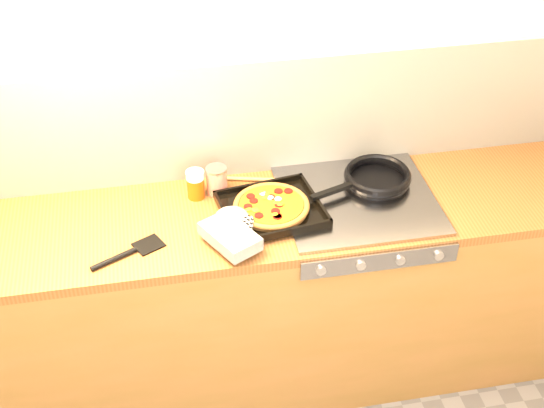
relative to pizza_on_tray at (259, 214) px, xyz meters
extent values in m
plane|color=beige|center=(-0.04, 0.36, 0.31)|extent=(3.20, 0.00, 3.20)
cube|color=silver|center=(-0.04, 0.35, 0.21)|extent=(3.20, 0.02, 0.50)
cube|color=brown|center=(-0.04, 0.06, -0.51)|extent=(3.20, 0.60, 0.86)
cube|color=brown|center=(-0.04, 0.06, -0.06)|extent=(3.20, 0.60, 0.04)
cube|color=gray|center=(0.41, -0.24, -0.09)|extent=(0.60, 0.03, 0.08)
cylinder|color=#A5A5AA|center=(0.18, -0.25, -0.09)|extent=(0.04, 0.02, 0.04)
cylinder|color=#A5A5AA|center=(0.33, -0.25, -0.09)|extent=(0.04, 0.02, 0.04)
cylinder|color=#A5A5AA|center=(0.48, -0.25, -0.09)|extent=(0.04, 0.02, 0.04)
cylinder|color=#A5A5AA|center=(0.63, -0.25, -0.09)|extent=(0.04, 0.02, 0.04)
cube|color=gray|center=(0.41, 0.06, -0.04)|extent=(0.60, 0.56, 0.02)
cube|color=black|center=(0.05, 0.04, -0.02)|extent=(0.42, 0.38, 0.01)
cube|color=black|center=(0.03, 0.20, -0.01)|extent=(0.37, 0.07, 0.02)
cube|color=black|center=(0.08, -0.12, -0.01)|extent=(0.37, 0.07, 0.02)
cube|color=black|center=(0.23, 0.07, -0.01)|extent=(0.06, 0.33, 0.02)
cube|color=black|center=(-0.13, 0.01, -0.01)|extent=(0.06, 0.33, 0.02)
cylinder|color=#AB6E31|center=(0.05, 0.04, -0.01)|extent=(0.32, 0.32, 0.02)
torus|color=#AB6E31|center=(0.05, 0.04, 0.00)|extent=(0.33, 0.33, 0.02)
cylinder|color=#C96918|center=(0.05, 0.04, 0.01)|extent=(0.28, 0.28, 0.01)
cylinder|color=maroon|center=(0.08, 0.03, 0.01)|extent=(0.04, 0.04, 0.00)
cylinder|color=maroon|center=(-0.02, 0.10, 0.01)|extent=(0.04, 0.04, 0.00)
cylinder|color=maroon|center=(0.06, -0.04, 0.01)|extent=(0.04, 0.04, 0.00)
cylinder|color=maroon|center=(-0.04, 0.04, 0.01)|extent=(0.04, 0.04, 0.00)
cylinder|color=maroon|center=(0.10, 0.11, 0.01)|extent=(0.04, 0.04, 0.00)
cylinder|color=maroon|center=(0.06, 0.08, 0.01)|extent=(0.04, 0.04, 0.00)
cylinder|color=maroon|center=(-0.01, -0.03, 0.01)|extent=(0.04, 0.04, 0.00)
cylinder|color=maroon|center=(0.13, 0.11, 0.01)|extent=(0.04, 0.04, 0.00)
cylinder|color=maroon|center=(0.06, -0.04, 0.01)|extent=(0.04, 0.04, 0.00)
cylinder|color=maroon|center=(0.06, -0.01, 0.01)|extent=(0.04, 0.04, 0.00)
cylinder|color=maroon|center=(-0.01, 0.07, 0.01)|extent=(0.04, 0.04, 0.00)
ellipsoid|color=orange|center=(-0.02, 0.01, 0.01)|extent=(0.03, 0.02, 0.01)
ellipsoid|color=orange|center=(-0.04, 0.02, 0.01)|extent=(0.03, 0.02, 0.01)
ellipsoid|color=orange|center=(0.04, 0.08, 0.01)|extent=(0.03, 0.02, 0.01)
ellipsoid|color=orange|center=(0.03, 0.12, 0.01)|extent=(0.03, 0.02, 0.01)
ellipsoid|color=orange|center=(0.05, -0.03, 0.01)|extent=(0.03, 0.02, 0.01)
ellipsoid|color=orange|center=(0.09, 0.03, 0.01)|extent=(0.03, 0.02, 0.01)
ellipsoid|color=orange|center=(0.07, 0.04, 0.01)|extent=(0.03, 0.02, 0.01)
ellipsoid|color=orange|center=(-0.01, 0.00, 0.01)|extent=(0.03, 0.02, 0.01)
ellipsoid|color=orange|center=(0.05, 0.11, 0.01)|extent=(0.03, 0.02, 0.01)
ellipsoid|color=silver|center=(0.03, 0.11, 0.01)|extent=(0.03, 0.03, 0.01)
ellipsoid|color=silver|center=(0.06, 0.08, 0.01)|extent=(0.03, 0.03, 0.01)
ellipsoid|color=silver|center=(0.08, 0.06, 0.01)|extent=(0.03, 0.03, 0.01)
cube|color=black|center=(-0.13, -0.13, 0.01)|extent=(0.22, 0.26, 0.05)
ellipsoid|color=black|center=(-0.11, -0.02, 0.01)|extent=(0.15, 0.15, 0.05)
cylinder|color=black|center=(-0.06, -0.09, 0.01)|extent=(0.07, 0.10, 0.05)
cylinder|color=black|center=(0.51, 0.15, -0.02)|extent=(0.32, 0.32, 0.01)
torus|color=black|center=(0.51, 0.15, 0.00)|extent=(0.35, 0.35, 0.03)
cube|color=black|center=(0.31, 0.08, 0.01)|extent=(0.19, 0.09, 0.02)
cylinder|color=#AD1D0E|center=(-0.13, 0.22, 0.02)|extent=(0.10, 0.10, 0.11)
cylinder|color=#B2B2B7|center=(-0.13, 0.22, 0.07)|extent=(0.10, 0.10, 0.01)
cylinder|color=#B2B2B7|center=(-0.13, 0.22, -0.04)|extent=(0.10, 0.10, 0.01)
cylinder|color=#C44A0B|center=(-0.22, 0.21, 0.00)|extent=(0.07, 0.07, 0.09)
cylinder|color=silver|center=(-0.22, 0.21, 0.06)|extent=(0.08, 0.08, 0.03)
cylinder|color=#A77947|center=(0.02, 0.28, -0.03)|extent=(0.26, 0.08, 0.02)
ellipsoid|color=#A77947|center=(0.15, 0.24, -0.03)|extent=(0.07, 0.06, 0.02)
cube|color=black|center=(-0.42, -0.06, -0.04)|extent=(0.13, 0.12, 0.01)
cylinder|color=black|center=(-0.55, -0.12, -0.03)|extent=(0.17, 0.10, 0.02)
camera|label=1|loc=(-0.37, -2.23, 1.75)|focal=50.00mm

